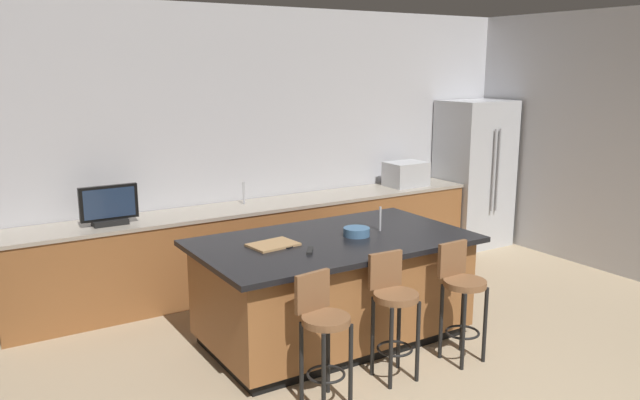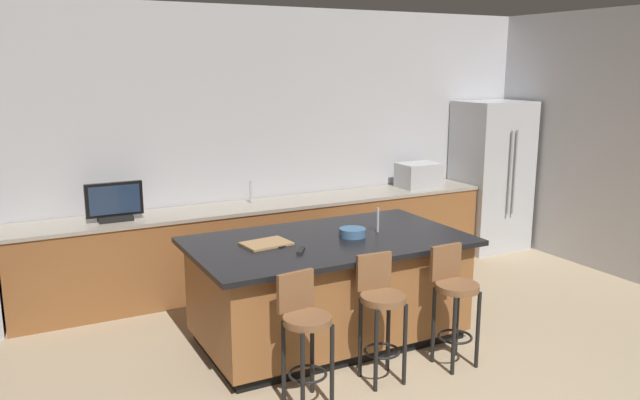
{
  "view_description": "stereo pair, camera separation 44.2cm",
  "coord_description": "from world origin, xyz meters",
  "px_view_note": "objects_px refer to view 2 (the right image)",
  "views": [
    {
      "loc": [
        -2.99,
        -2.29,
        2.36
      ],
      "look_at": [
        0.05,
        2.6,
        1.12
      ],
      "focal_mm": 35.57,
      "sensor_mm": 36.0,
      "label": 1
    },
    {
      "loc": [
        -2.61,
        -2.51,
        2.36
      ],
      "look_at": [
        0.05,
        2.6,
        1.12
      ],
      "focal_mm": 35.57,
      "sensor_mm": 36.0,
      "label": 2
    }
  ],
  "objects_px": {
    "refrigerator": "(491,176)",
    "tv_remote": "(301,250)",
    "tv_monitor": "(114,203)",
    "bar_stool_left": "(305,329)",
    "fruit_bowl": "(352,232)",
    "cell_phone": "(276,245)",
    "microwave": "(419,175)",
    "kitchen_island": "(328,288)",
    "bar_stool_center": "(381,307)",
    "bar_stool_right": "(454,295)",
    "cutting_board": "(266,244)"
  },
  "relations": [
    {
      "from": "refrigerator",
      "to": "tv_remote",
      "type": "height_order",
      "value": "refrigerator"
    },
    {
      "from": "tv_monitor",
      "to": "bar_stool_left",
      "type": "height_order",
      "value": "tv_monitor"
    },
    {
      "from": "tv_remote",
      "to": "tv_monitor",
      "type": "bearing_deg",
      "value": 157.05
    },
    {
      "from": "fruit_bowl",
      "to": "cell_phone",
      "type": "distance_m",
      "value": 0.7
    },
    {
      "from": "microwave",
      "to": "fruit_bowl",
      "type": "xyz_separation_m",
      "value": [
        -1.87,
        -1.61,
        -0.1
      ]
    },
    {
      "from": "refrigerator",
      "to": "bar_stool_left",
      "type": "relative_size",
      "value": 2.02
    },
    {
      "from": "microwave",
      "to": "fruit_bowl",
      "type": "distance_m",
      "value": 2.46
    },
    {
      "from": "fruit_bowl",
      "to": "kitchen_island",
      "type": "bearing_deg",
      "value": 172.29
    },
    {
      "from": "kitchen_island",
      "to": "tv_remote",
      "type": "height_order",
      "value": "tv_remote"
    },
    {
      "from": "kitchen_island",
      "to": "tv_remote",
      "type": "relative_size",
      "value": 13.82
    },
    {
      "from": "cell_phone",
      "to": "refrigerator",
      "type": "bearing_deg",
      "value": -6.7
    },
    {
      "from": "bar_stool_left",
      "to": "cell_phone",
      "type": "bearing_deg",
      "value": 71.29
    },
    {
      "from": "bar_stool_center",
      "to": "tv_remote",
      "type": "xyz_separation_m",
      "value": [
        -0.37,
        0.6,
        0.34
      ]
    },
    {
      "from": "tv_remote",
      "to": "refrigerator",
      "type": "bearing_deg",
      "value": 60.78
    },
    {
      "from": "tv_monitor",
      "to": "tv_remote",
      "type": "distance_m",
      "value": 2.08
    },
    {
      "from": "bar_stool_left",
      "to": "tv_remote",
      "type": "relative_size",
      "value": 5.55
    },
    {
      "from": "bar_stool_center",
      "to": "tv_remote",
      "type": "bearing_deg",
      "value": 125.16
    },
    {
      "from": "fruit_bowl",
      "to": "tv_monitor",
      "type": "bearing_deg",
      "value": 137.67
    },
    {
      "from": "kitchen_island",
      "to": "bar_stool_right",
      "type": "bearing_deg",
      "value": -53.03
    },
    {
      "from": "bar_stool_center",
      "to": "cutting_board",
      "type": "bearing_deg",
      "value": 123.94
    },
    {
      "from": "kitchen_island",
      "to": "refrigerator",
      "type": "distance_m",
      "value": 3.58
    },
    {
      "from": "bar_stool_center",
      "to": "cutting_board",
      "type": "relative_size",
      "value": 2.53
    },
    {
      "from": "bar_stool_right",
      "to": "cutting_board",
      "type": "bearing_deg",
      "value": 139.62
    },
    {
      "from": "bar_stool_right",
      "to": "cell_phone",
      "type": "xyz_separation_m",
      "value": [
        -1.14,
        0.88,
        0.33
      ]
    },
    {
      "from": "bar_stool_right",
      "to": "cutting_board",
      "type": "distance_m",
      "value": 1.57
    },
    {
      "from": "kitchen_island",
      "to": "microwave",
      "type": "xyz_separation_m",
      "value": [
        2.08,
        1.58,
        0.58
      ]
    },
    {
      "from": "microwave",
      "to": "bar_stool_center",
      "type": "height_order",
      "value": "microwave"
    },
    {
      "from": "tv_monitor",
      "to": "bar_stool_center",
      "type": "bearing_deg",
      "value": -57.6
    },
    {
      "from": "tv_remote",
      "to": "bar_stool_center",
      "type": "bearing_deg",
      "value": -23.48
    },
    {
      "from": "bar_stool_center",
      "to": "kitchen_island",
      "type": "bearing_deg",
      "value": 93.29
    },
    {
      "from": "refrigerator",
      "to": "bar_stool_center",
      "type": "height_order",
      "value": "refrigerator"
    },
    {
      "from": "bar_stool_center",
      "to": "bar_stool_right",
      "type": "distance_m",
      "value": 0.66
    },
    {
      "from": "bar_stool_right",
      "to": "microwave",
      "type": "bearing_deg",
      "value": 58.04
    },
    {
      "from": "refrigerator",
      "to": "bar_stool_right",
      "type": "distance_m",
      "value": 3.52
    },
    {
      "from": "tv_monitor",
      "to": "tv_remote",
      "type": "xyz_separation_m",
      "value": [
        1.12,
        -1.75,
        -0.15
      ]
    },
    {
      "from": "bar_stool_center",
      "to": "fruit_bowl",
      "type": "relative_size",
      "value": 4.23
    },
    {
      "from": "refrigerator",
      "to": "cell_phone",
      "type": "height_order",
      "value": "refrigerator"
    },
    {
      "from": "kitchen_island",
      "to": "bar_stool_left",
      "type": "distance_m",
      "value": 1.1
    },
    {
      "from": "kitchen_island",
      "to": "bar_stool_left",
      "type": "relative_size",
      "value": 2.49
    },
    {
      "from": "microwave",
      "to": "refrigerator",
      "type": "bearing_deg",
      "value": -2.21
    },
    {
      "from": "kitchen_island",
      "to": "microwave",
      "type": "height_order",
      "value": "microwave"
    },
    {
      "from": "bar_stool_left",
      "to": "bar_stool_right",
      "type": "distance_m",
      "value": 1.32
    },
    {
      "from": "bar_stool_center",
      "to": "bar_stool_right",
      "type": "bearing_deg",
      "value": -1.03
    },
    {
      "from": "tv_monitor",
      "to": "bar_stool_right",
      "type": "distance_m",
      "value": 3.25
    },
    {
      "from": "tv_monitor",
      "to": "microwave",
      "type": "bearing_deg",
      "value": 0.83
    },
    {
      "from": "tv_monitor",
      "to": "cutting_board",
      "type": "xyz_separation_m",
      "value": [
        0.95,
        -1.44,
        -0.15
      ]
    },
    {
      "from": "bar_stool_center",
      "to": "fruit_bowl",
      "type": "bearing_deg",
      "value": 77.98
    },
    {
      "from": "tv_monitor",
      "to": "fruit_bowl",
      "type": "bearing_deg",
      "value": -42.33
    },
    {
      "from": "fruit_bowl",
      "to": "microwave",
      "type": "bearing_deg",
      "value": 40.73
    },
    {
      "from": "kitchen_island",
      "to": "tv_remote",
      "type": "bearing_deg",
      "value": -148.7
    }
  ]
}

